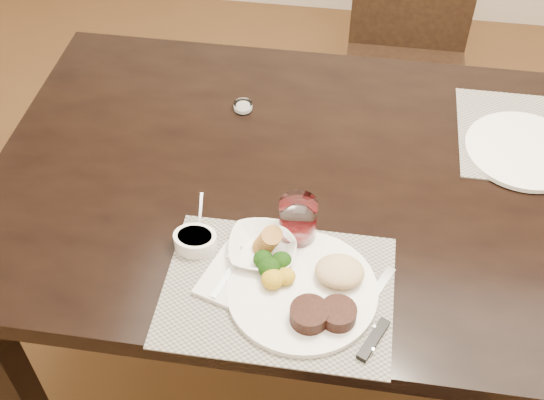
# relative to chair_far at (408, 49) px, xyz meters

# --- Properties ---
(ground_plane) EXTENTS (4.50, 4.50, 0.00)m
(ground_plane) POSITION_rel_chair_far_xyz_m (0.00, -0.93, -0.50)
(ground_plane) COLOR #4E3119
(ground_plane) RESTS_ON ground
(dining_table) EXTENTS (2.00, 1.00, 0.75)m
(dining_table) POSITION_rel_chair_far_xyz_m (0.00, -0.93, 0.16)
(dining_table) COLOR black
(dining_table) RESTS_ON ground
(chair_far) EXTENTS (0.42, 0.42, 0.90)m
(chair_far) POSITION_rel_chair_far_xyz_m (0.00, 0.00, 0.00)
(chair_far) COLOR black
(chair_far) RESTS_ON ground
(placemat_near) EXTENTS (0.46, 0.34, 0.00)m
(placemat_near) POSITION_rel_chair_far_xyz_m (-0.27, -1.27, 0.25)
(placemat_near) COLOR gray
(placemat_near) RESTS_ON dining_table
(dinner_plate) EXTENTS (0.30, 0.30, 0.05)m
(dinner_plate) POSITION_rel_chair_far_xyz_m (-0.21, -1.27, 0.27)
(dinner_plate) COLOR white
(dinner_plate) RESTS_ON placemat_near
(napkin_fork) EXTENTS (0.12, 0.17, 0.01)m
(napkin_fork) POSITION_rel_chair_far_xyz_m (-0.38, -1.25, 0.26)
(napkin_fork) COLOR silver
(napkin_fork) RESTS_ON placemat_near
(steak_knife) EXTENTS (0.08, 0.23, 0.01)m
(steak_knife) POSITION_rel_chair_far_xyz_m (-0.08, -1.33, 0.26)
(steak_knife) COLOR silver
(steak_knife) RESTS_ON placemat_near
(cracker_bowl) EXTENTS (0.15, 0.15, 0.06)m
(cracker_bowl) POSITION_rel_chair_far_xyz_m (-0.32, -1.18, 0.27)
(cracker_bowl) COLOR white
(cracker_bowl) RESTS_ON placemat_near
(sauce_ramekin) EXTENTS (0.09, 0.14, 0.07)m
(sauce_ramekin) POSITION_rel_chair_far_xyz_m (-0.46, -1.19, 0.27)
(sauce_ramekin) COLOR white
(sauce_ramekin) RESTS_ON placemat_near
(wine_glass_near) EXTENTS (0.08, 0.08, 0.11)m
(wine_glass_near) POSITION_rel_chair_far_xyz_m (-0.25, -1.13, 0.30)
(wine_glass_near) COLOR white
(wine_glass_near) RESTS_ON placemat_near
(far_plate) EXTENTS (0.28, 0.28, 0.01)m
(far_plate) POSITION_rel_chair_far_xyz_m (0.25, -0.78, 0.26)
(far_plate) COLOR white
(far_plate) RESTS_ON placemat_far
(salt_cellar) EXTENTS (0.05, 0.05, 0.02)m
(salt_cellar) POSITION_rel_chair_far_xyz_m (-0.45, -0.72, 0.26)
(salt_cellar) COLOR white
(salt_cellar) RESTS_ON dining_table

